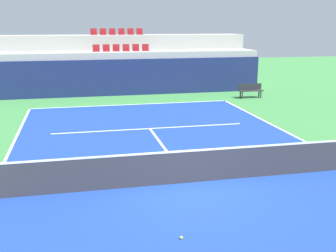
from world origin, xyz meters
TOP-DOWN VIEW (x-y plane):
  - ground_plane at (0.00, 0.00)m, footprint 80.00×80.00m
  - court_surface at (0.00, 0.00)m, footprint 11.00×24.00m
  - baseline_far at (0.00, 11.95)m, footprint 11.00×0.10m
  - service_line_far at (0.00, 6.40)m, footprint 8.26×0.10m
  - centre_service_line at (0.00, 3.20)m, footprint 0.10×6.40m
  - back_wall at (0.00, 15.21)m, footprint 17.73×0.30m
  - stands_tier_lower at (0.00, 16.56)m, footprint 17.73×2.40m
  - stands_tier_upper at (0.00, 18.96)m, footprint 17.73×2.40m
  - seating_row_lower at (0.00, 16.65)m, footprint 3.63×0.44m
  - seating_row_upper at (0.00, 19.05)m, footprint 3.63×0.44m
  - tennis_net at (0.00, 0.00)m, footprint 11.08×0.08m
  - player_bench at (7.30, 12.58)m, footprint 1.50×0.40m
  - tennis_ball_0 at (-1.04, -3.07)m, footprint 0.07×0.07m

SIDE VIEW (x-z plane):
  - ground_plane at x=0.00m, z-range 0.00..0.00m
  - court_surface at x=0.00m, z-range 0.00..0.01m
  - baseline_far at x=0.00m, z-range 0.01..0.01m
  - service_line_far at x=0.00m, z-range 0.01..0.01m
  - centre_service_line at x=0.00m, z-range 0.01..0.01m
  - tennis_ball_0 at x=-1.04m, z-range 0.01..0.08m
  - player_bench at x=7.30m, z-range 0.08..0.93m
  - tennis_net at x=0.00m, z-range -0.03..1.04m
  - back_wall at x=0.00m, z-range 0.00..2.24m
  - stands_tier_lower at x=0.00m, z-range 0.00..2.64m
  - stands_tier_upper at x=0.00m, z-range 0.00..3.61m
  - seating_row_lower at x=0.00m, z-range 2.55..2.99m
  - seating_row_upper at x=0.00m, z-range 3.52..3.96m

